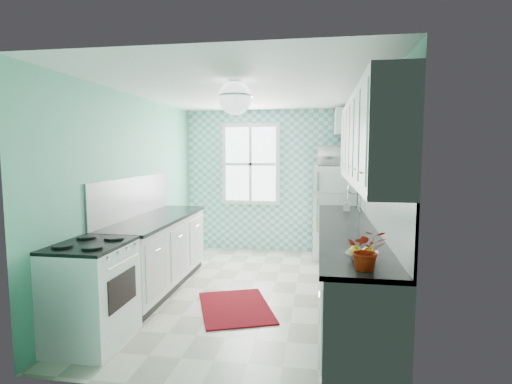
% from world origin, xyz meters
% --- Properties ---
extents(floor, '(3.00, 4.40, 0.02)m').
position_xyz_m(floor, '(0.00, 0.00, -0.01)').
color(floor, beige).
rests_on(floor, ground).
extents(ceiling, '(3.00, 4.40, 0.02)m').
position_xyz_m(ceiling, '(0.00, 0.00, 2.51)').
color(ceiling, white).
rests_on(ceiling, wall_back).
extents(wall_back, '(3.00, 0.02, 2.50)m').
position_xyz_m(wall_back, '(0.00, 2.21, 1.25)').
color(wall_back, '#5AB291').
rests_on(wall_back, floor).
extents(wall_front, '(3.00, 0.02, 2.50)m').
position_xyz_m(wall_front, '(0.00, -2.21, 1.25)').
color(wall_front, '#5AB291').
rests_on(wall_front, floor).
extents(wall_left, '(0.02, 4.40, 2.50)m').
position_xyz_m(wall_left, '(-1.51, 0.00, 1.25)').
color(wall_left, '#5AB291').
rests_on(wall_left, floor).
extents(wall_right, '(0.02, 4.40, 2.50)m').
position_xyz_m(wall_right, '(1.51, 0.00, 1.25)').
color(wall_right, '#5AB291').
rests_on(wall_right, floor).
extents(accent_wall, '(3.00, 0.01, 2.50)m').
position_xyz_m(accent_wall, '(0.00, 2.19, 1.25)').
color(accent_wall, '#52BEB8').
rests_on(accent_wall, wall_back).
extents(window, '(1.04, 0.05, 1.44)m').
position_xyz_m(window, '(-0.35, 2.16, 1.55)').
color(window, white).
rests_on(window, wall_back).
extents(backsplash_right, '(0.02, 3.60, 0.51)m').
position_xyz_m(backsplash_right, '(1.49, -0.40, 1.20)').
color(backsplash_right, white).
rests_on(backsplash_right, wall_right).
extents(backsplash_left, '(0.02, 2.15, 0.51)m').
position_xyz_m(backsplash_left, '(-1.49, -0.07, 1.20)').
color(backsplash_left, white).
rests_on(backsplash_left, wall_left).
extents(upper_cabinets_right, '(0.33, 3.20, 0.90)m').
position_xyz_m(upper_cabinets_right, '(1.33, -0.60, 1.90)').
color(upper_cabinets_right, white).
rests_on(upper_cabinets_right, wall_right).
extents(upper_cabinet_fridge, '(0.40, 0.74, 0.40)m').
position_xyz_m(upper_cabinet_fridge, '(1.30, 1.83, 2.25)').
color(upper_cabinet_fridge, white).
rests_on(upper_cabinet_fridge, wall_right).
extents(ceiling_light, '(0.34, 0.34, 0.35)m').
position_xyz_m(ceiling_light, '(0.00, -0.80, 2.32)').
color(ceiling_light, silver).
rests_on(ceiling_light, ceiling).
extents(base_cabinets_right, '(0.60, 3.60, 0.90)m').
position_xyz_m(base_cabinets_right, '(1.20, -0.40, 0.45)').
color(base_cabinets_right, white).
rests_on(base_cabinets_right, floor).
extents(countertop_right, '(0.63, 3.60, 0.04)m').
position_xyz_m(countertop_right, '(1.19, -0.40, 0.92)').
color(countertop_right, black).
rests_on(countertop_right, base_cabinets_right).
extents(base_cabinets_left, '(0.60, 2.15, 0.90)m').
position_xyz_m(base_cabinets_left, '(-1.20, -0.07, 0.45)').
color(base_cabinets_left, white).
rests_on(base_cabinets_left, floor).
extents(countertop_left, '(0.63, 2.15, 0.04)m').
position_xyz_m(countertop_left, '(-1.19, -0.07, 0.92)').
color(countertop_left, black).
rests_on(countertop_left, base_cabinets_left).
extents(fridge, '(0.67, 0.67, 1.54)m').
position_xyz_m(fridge, '(1.11, 1.80, 0.77)').
color(fridge, silver).
rests_on(fridge, floor).
extents(stove, '(0.62, 0.77, 0.93)m').
position_xyz_m(stove, '(-1.20, -1.57, 0.49)').
color(stove, silver).
rests_on(stove, floor).
extents(sink, '(0.56, 0.47, 0.53)m').
position_xyz_m(sink, '(1.20, 0.72, 0.93)').
color(sink, silver).
rests_on(sink, countertop_right).
extents(rug, '(1.09, 1.28, 0.02)m').
position_xyz_m(rug, '(-0.06, -0.56, 0.01)').
color(rug, '#691308').
rests_on(rug, floor).
extents(dish_towel, '(0.02, 0.22, 0.33)m').
position_xyz_m(dish_towel, '(0.89, 0.10, 0.48)').
color(dish_towel, teal).
rests_on(dish_towel, base_cabinets_right).
extents(fruit_bowl, '(0.30, 0.30, 0.06)m').
position_xyz_m(fruit_bowl, '(1.20, -1.72, 0.97)').
color(fruit_bowl, white).
rests_on(fruit_bowl, countertop_right).
extents(potted_plant, '(0.27, 0.23, 0.30)m').
position_xyz_m(potted_plant, '(1.20, -2.01, 1.09)').
color(potted_plant, red).
rests_on(potted_plant, countertop_right).
extents(soap_bottle, '(0.10, 0.10, 0.18)m').
position_xyz_m(soap_bottle, '(1.25, 0.84, 1.03)').
color(soap_bottle, '#7A9DAE').
rests_on(soap_bottle, countertop_right).
extents(microwave, '(0.57, 0.40, 0.31)m').
position_xyz_m(microwave, '(1.11, 1.80, 1.69)').
color(microwave, white).
rests_on(microwave, fridge).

